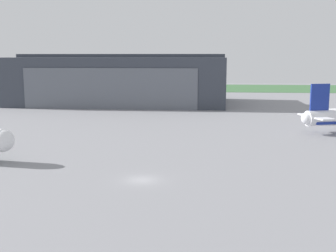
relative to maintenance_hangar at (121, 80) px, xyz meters
name	(u,v)px	position (x,y,z in m)	size (l,w,h in m)	color
ground_plane	(142,180)	(22.37, -97.78, -8.41)	(440.00, 440.00, 0.00)	gray
grass_field_strip	(191,88)	(22.37, 78.25, -8.37)	(440.00, 56.00, 0.08)	#3F6B3F
maintenance_hangar	(121,80)	(0.00, 0.00, 0.00)	(74.44, 38.98, 17.74)	#383D47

